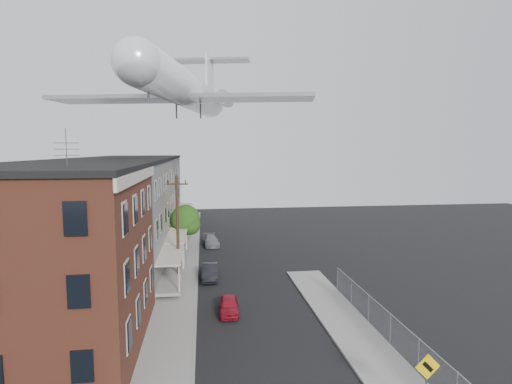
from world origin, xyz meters
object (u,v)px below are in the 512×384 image
(car_mid, at_px, (210,272))
(airplane, at_px, (187,90))
(car_near, at_px, (229,305))
(car_far, at_px, (211,241))
(utility_pole, at_px, (178,227))
(warning_sign, at_px, (427,375))
(street_tree, at_px, (187,221))

(car_mid, bearing_deg, airplane, 108.63)
(car_near, height_order, car_far, car_far)
(utility_pole, relative_size, car_near, 2.74)
(warning_sign, distance_m, car_far, 32.53)
(utility_pole, distance_m, airplane, 13.70)
(utility_pole, bearing_deg, car_mid, 6.02)
(street_tree, relative_size, car_mid, 1.35)
(street_tree, distance_m, car_far, 4.65)
(warning_sign, height_order, car_near, warning_sign)
(warning_sign, relative_size, car_far, 0.69)
(car_near, xyz_separation_m, car_mid, (-1.16, 7.49, 0.08))
(car_far, relative_size, airplane, 0.15)
(car_near, relative_size, car_far, 0.81)
(car_mid, xyz_separation_m, car_far, (0.37, 12.15, -0.05))
(car_near, bearing_deg, warning_sign, -55.03)
(car_far, bearing_deg, street_tree, -141.97)
(car_near, distance_m, car_far, 19.66)
(warning_sign, distance_m, car_near, 14.00)
(car_mid, height_order, car_far, car_mid)
(street_tree, distance_m, car_near, 17.72)
(warning_sign, bearing_deg, car_far, 104.60)
(warning_sign, relative_size, airplane, 0.10)
(car_near, relative_size, car_mid, 0.85)
(car_near, distance_m, car_mid, 7.58)
(warning_sign, height_order, street_tree, street_tree)
(warning_sign, bearing_deg, car_mid, 113.92)
(car_near, relative_size, airplane, 0.12)
(utility_pole, xyz_separation_m, car_near, (3.80, -7.21, -4.11))
(warning_sign, xyz_separation_m, street_tree, (-10.87, 28.95, 1.57))
(warning_sign, xyz_separation_m, utility_pole, (-11.20, 19.03, 2.79))
(utility_pole, height_order, car_mid, utility_pole)
(utility_pole, xyz_separation_m, airplane, (0.76, 6.26, 12.17))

